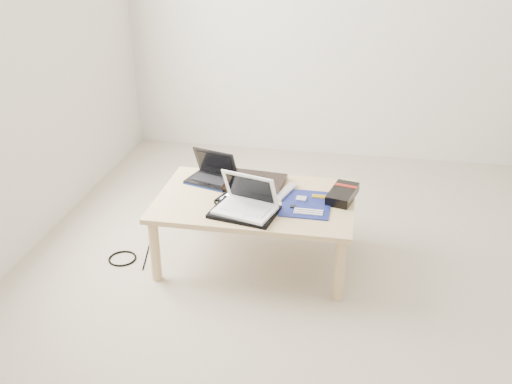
% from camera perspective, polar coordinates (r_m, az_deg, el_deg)
% --- Properties ---
extents(ground, '(4.00, 4.00, 0.00)m').
position_cam_1_polar(ground, '(3.13, 10.83, -10.47)').
color(ground, '#B2A290').
rests_on(ground, ground).
extents(coffee_table, '(1.10, 0.70, 0.40)m').
position_cam_1_polar(coffee_table, '(3.21, -0.09, -1.42)').
color(coffee_table, tan).
rests_on(coffee_table, ground).
extents(book, '(0.35, 0.30, 0.03)m').
position_cam_1_polar(book, '(3.34, -0.06, 0.96)').
color(book, black).
rests_on(book, coffee_table).
extents(netbook, '(0.32, 0.27, 0.19)m').
position_cam_1_polar(netbook, '(3.39, -4.39, 1.76)').
color(netbook, black).
rests_on(netbook, coffee_table).
extents(tablet, '(0.27, 0.24, 0.01)m').
position_cam_1_polar(tablet, '(3.18, -1.55, -0.66)').
color(tablet, black).
rests_on(tablet, coffee_table).
extents(remote, '(0.12, 0.23, 0.02)m').
position_cam_1_polar(remote, '(3.25, 3.00, 0.01)').
color(remote, silver).
rests_on(remote, coffee_table).
extents(neoprene_sleeve, '(0.38, 0.31, 0.02)m').
position_cam_1_polar(neoprene_sleeve, '(3.03, -1.18, -2.01)').
color(neoprene_sleeve, black).
rests_on(neoprene_sleeve, coffee_table).
extents(white_laptop, '(0.35, 0.29, 0.20)m').
position_cam_1_polar(white_laptop, '(3.01, -0.95, -1.05)').
color(white_laptop, white).
rests_on(white_laptop, neoprene_sleeve).
extents(motherboard, '(0.27, 0.33, 0.02)m').
position_cam_1_polar(motherboard, '(3.14, 5.08, -1.19)').
color(motherboard, '#0D1154').
rests_on(motherboard, coffee_table).
extents(gpu_box, '(0.18, 0.28, 0.06)m').
position_cam_1_polar(gpu_box, '(3.22, 8.65, -0.20)').
color(gpu_box, black).
rests_on(gpu_box, coffee_table).
extents(cable_coil, '(0.11, 0.11, 0.01)m').
position_cam_1_polar(cable_coil, '(3.15, -3.44, -0.95)').
color(cable_coil, black).
rests_on(cable_coil, coffee_table).
extents(floor_cable_coil, '(0.20, 0.20, 0.01)m').
position_cam_1_polar(floor_cable_coil, '(3.47, -13.22, -6.48)').
color(floor_cable_coil, black).
rests_on(floor_cable_coil, ground).
extents(floor_cable_trail, '(0.08, 0.33, 0.01)m').
position_cam_1_polar(floor_cable_trail, '(3.49, -10.85, -6.09)').
color(floor_cable_trail, black).
rests_on(floor_cable_trail, ground).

